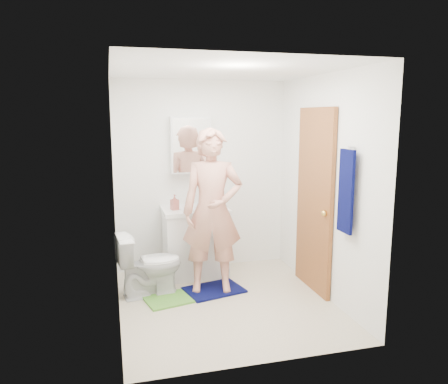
# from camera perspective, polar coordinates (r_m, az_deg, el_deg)

# --- Properties ---
(floor) EXTENTS (2.20, 2.40, 0.02)m
(floor) POSITION_cam_1_polar(r_m,az_deg,el_deg) (4.79, 0.24, -14.33)
(floor) COLOR beige
(floor) RESTS_ON ground
(ceiling) EXTENTS (2.20, 2.40, 0.02)m
(ceiling) POSITION_cam_1_polar(r_m,az_deg,el_deg) (4.39, 0.26, 15.82)
(ceiling) COLOR white
(ceiling) RESTS_ON ground
(wall_back) EXTENTS (2.20, 0.02, 2.40)m
(wall_back) POSITION_cam_1_polar(r_m,az_deg,el_deg) (5.60, -2.95, 2.12)
(wall_back) COLOR white
(wall_back) RESTS_ON ground
(wall_front) EXTENTS (2.20, 0.02, 2.40)m
(wall_front) POSITION_cam_1_polar(r_m,az_deg,el_deg) (3.30, 5.68, -3.40)
(wall_front) COLOR white
(wall_front) RESTS_ON ground
(wall_left) EXTENTS (0.02, 2.40, 2.40)m
(wall_left) POSITION_cam_1_polar(r_m,az_deg,el_deg) (4.29, -14.23, -0.57)
(wall_left) COLOR white
(wall_left) RESTS_ON ground
(wall_right) EXTENTS (0.02, 2.40, 2.40)m
(wall_right) POSITION_cam_1_polar(r_m,az_deg,el_deg) (4.84, 13.06, 0.64)
(wall_right) COLOR white
(wall_right) RESTS_ON ground
(vanity_cabinet) EXTENTS (0.75, 0.55, 0.80)m
(vanity_cabinet) POSITION_cam_1_polar(r_m,az_deg,el_deg) (5.46, -3.79, -6.70)
(vanity_cabinet) COLOR white
(vanity_cabinet) RESTS_ON floor
(countertop) EXTENTS (0.79, 0.59, 0.05)m
(countertop) POSITION_cam_1_polar(r_m,az_deg,el_deg) (5.35, -3.84, -2.33)
(countertop) COLOR white
(countertop) RESTS_ON vanity_cabinet
(sink_basin) EXTENTS (0.40, 0.40, 0.03)m
(sink_basin) POSITION_cam_1_polar(r_m,az_deg,el_deg) (5.35, -3.85, -2.18)
(sink_basin) COLOR white
(sink_basin) RESTS_ON countertop
(faucet) EXTENTS (0.03, 0.03, 0.12)m
(faucet) POSITION_cam_1_polar(r_m,az_deg,el_deg) (5.51, -4.21, -1.08)
(faucet) COLOR silver
(faucet) RESTS_ON countertop
(medicine_cabinet) EXTENTS (0.50, 0.12, 0.70)m
(medicine_cabinet) POSITION_cam_1_polar(r_m,az_deg,el_deg) (5.46, -4.39, 6.13)
(medicine_cabinet) COLOR white
(medicine_cabinet) RESTS_ON wall_back
(mirror_panel) EXTENTS (0.46, 0.01, 0.66)m
(mirror_panel) POSITION_cam_1_polar(r_m,az_deg,el_deg) (5.40, -4.27, 6.09)
(mirror_panel) COLOR white
(mirror_panel) RESTS_ON wall_back
(door) EXTENTS (0.05, 0.80, 2.05)m
(door) POSITION_cam_1_polar(r_m,az_deg,el_deg) (4.98, 11.72, -1.09)
(door) COLOR #A9612E
(door) RESTS_ON ground
(door_knob) EXTENTS (0.07, 0.07, 0.07)m
(door_knob) POSITION_cam_1_polar(r_m,az_deg,el_deg) (4.70, 12.98, -2.73)
(door_knob) COLOR gold
(door_knob) RESTS_ON door
(towel) EXTENTS (0.03, 0.24, 0.80)m
(towel) POSITION_cam_1_polar(r_m,az_deg,el_deg) (4.30, 15.65, 0.07)
(towel) COLOR #070A41
(towel) RESTS_ON wall_right
(towel_hook) EXTENTS (0.06, 0.02, 0.02)m
(towel_hook) POSITION_cam_1_polar(r_m,az_deg,el_deg) (4.27, 16.38, 5.65)
(towel_hook) COLOR silver
(towel_hook) RESTS_ON wall_right
(toilet) EXTENTS (0.74, 0.48, 0.71)m
(toilet) POSITION_cam_1_polar(r_m,az_deg,el_deg) (4.92, -9.69, -9.27)
(toilet) COLOR white
(toilet) RESTS_ON floor
(bath_mat) EXTENTS (0.72, 0.58, 0.02)m
(bath_mat) POSITION_cam_1_polar(r_m,az_deg,el_deg) (5.07, -1.31, -12.65)
(bath_mat) COLOR #070A41
(bath_mat) RESTS_ON floor
(green_rug) EXTENTS (0.54, 0.49, 0.02)m
(green_rug) POSITION_cam_1_polar(r_m,az_deg,el_deg) (4.87, -7.33, -13.77)
(green_rug) COLOR #5CA737
(green_rug) RESTS_ON floor
(soap_dispenser) EXTENTS (0.11, 0.11, 0.18)m
(soap_dispenser) POSITION_cam_1_polar(r_m,az_deg,el_deg) (5.24, -6.47, -1.33)
(soap_dispenser) COLOR #B96156
(soap_dispenser) RESTS_ON countertop
(toothbrush_cup) EXTENTS (0.14, 0.14, 0.10)m
(toothbrush_cup) POSITION_cam_1_polar(r_m,az_deg,el_deg) (5.50, -1.85, -1.20)
(toothbrush_cup) COLOR #753F8A
(toothbrush_cup) RESTS_ON countertop
(man) EXTENTS (0.73, 0.56, 1.81)m
(man) POSITION_cam_1_polar(r_m,az_deg,el_deg) (4.80, -1.53, -2.49)
(man) COLOR tan
(man) RESTS_ON bath_mat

